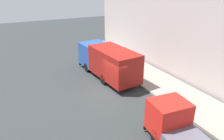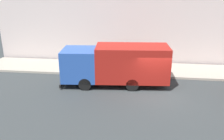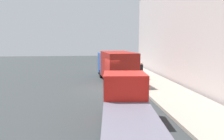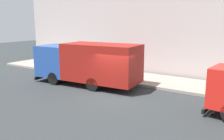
% 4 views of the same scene
% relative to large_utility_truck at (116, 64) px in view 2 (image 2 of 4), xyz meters
% --- Properties ---
extents(ground, '(80.00, 80.00, 0.00)m').
position_rel_large_utility_truck_xyz_m(ground, '(-1.39, -2.83, -1.65)').
color(ground, '#2C3031').
extents(sidewalk, '(3.69, 30.00, 0.18)m').
position_rel_large_utility_truck_xyz_m(sidewalk, '(3.45, -2.83, -1.56)').
color(sidewalk, gray).
rests_on(sidewalk, ground).
extents(building_facade, '(0.50, 30.00, 10.36)m').
position_rel_large_utility_truck_xyz_m(building_facade, '(5.80, -2.83, 3.52)').
color(building_facade, '#B8AAA6').
rests_on(building_facade, ground).
extents(large_utility_truck, '(3.10, 8.01, 2.99)m').
position_rel_large_utility_truck_xyz_m(large_utility_truck, '(0.00, 0.00, 0.00)').
color(large_utility_truck, '#234896').
rests_on(large_utility_truck, ground).
extents(pedestrian_walking, '(0.43, 0.43, 1.70)m').
position_rel_large_utility_truck_xyz_m(pedestrian_walking, '(2.72, 0.13, -0.57)').
color(pedestrian_walking, '#472F55').
rests_on(pedestrian_walking, sidewalk).
extents(traffic_cone_orange, '(0.42, 0.42, 0.60)m').
position_rel_large_utility_truck_xyz_m(traffic_cone_orange, '(2.23, 3.67, -1.18)').
color(traffic_cone_orange, orange).
rests_on(traffic_cone_orange, sidewalk).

